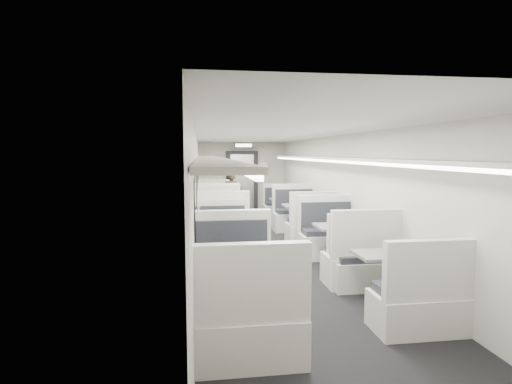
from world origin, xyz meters
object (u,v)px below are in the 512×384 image
object	(u,v)px
booth_left_d	(239,291)
booth_right_a	(284,210)
passenger	(232,198)
vestibule_door	(242,181)
booth_right_d	(387,279)
booth_right_c	(342,247)
booth_right_b	(303,221)
exit_sign	(243,145)
booth_left_a	(216,211)
booth_left_b	(220,222)
booth_left_c	(225,245)

from	to	relation	value
booth_left_d	booth_right_a	world-z (taller)	booth_left_d
passenger	vestibule_door	xyz separation A→B (m)	(0.57, 2.95, 0.25)
booth_right_d	passenger	xyz separation A→B (m)	(-1.57, 5.98, 0.42)
booth_right_a	booth_right_c	xyz separation A→B (m)	(0.00, -4.90, 0.05)
passenger	booth_left_d	bearing A→B (deg)	-115.59
booth_right_c	booth_right_b	bearing A→B (deg)	90.00
exit_sign	booth_right_c	bearing A→B (deg)	-81.57
booth_right_a	vestibule_door	distance (m)	2.64
booth_left_a	vestibule_door	world-z (taller)	vestibule_door
passenger	booth_left_b	bearing A→B (deg)	-126.92
booth_left_b	booth_right_b	distance (m)	2.00
passenger	vestibule_door	bearing A→B (deg)	57.28
passenger	booth_right_c	bearing A→B (deg)	-91.53
booth_left_a	booth_right_a	size ratio (longest dim) A/B	1.15
booth_left_c	booth_right_a	distance (m)	4.78
booth_left_a	booth_right_c	distance (m)	5.02
booth_left_b	vestibule_door	xyz separation A→B (m)	(1.00, 4.52, 0.62)
booth_left_a	booth_left_c	bearing A→B (deg)	-90.00
booth_right_b	booth_right_d	xyz separation A→B (m)	(0.00, -4.41, -0.04)
booth_left_d	passenger	world-z (taller)	passenger
booth_right_b	booth_left_b	bearing A→B (deg)	-179.99
booth_right_c	passenger	size ratio (longest dim) A/B	1.42
booth_right_d	booth_left_d	bearing A→B (deg)	-171.45
booth_right_a	exit_sign	world-z (taller)	exit_sign
booth_left_a	booth_right_a	world-z (taller)	booth_left_a
booth_left_c	booth_right_a	xyz separation A→B (m)	(2.00, 4.34, -0.01)
booth_left_c	passenger	size ratio (longest dim) A/B	1.29
booth_right_c	passenger	world-z (taller)	passenger
booth_right_d	passenger	size ratio (longest dim) A/B	1.30
booth_left_c	booth_right_d	bearing A→B (deg)	-48.39
booth_right_a	booth_right_d	size ratio (longest dim) A/B	0.97
booth_left_c	booth_left_d	world-z (taller)	booth_left_d
booth_left_d	booth_right_b	size ratio (longest dim) A/B	1.01
booth_left_a	booth_left_b	bearing A→B (deg)	-90.00
booth_left_d	booth_right_c	bearing A→B (deg)	44.90
booth_left_d	vestibule_door	bearing A→B (deg)	83.82
booth_left_b	exit_sign	world-z (taller)	exit_sign
booth_left_c	booth_right_a	size ratio (longest dim) A/B	1.03
booth_left_a	booth_left_c	distance (m)	4.05
booth_left_c	booth_left_d	bearing A→B (deg)	-90.00
booth_left_b	booth_left_c	world-z (taller)	booth_left_b
booth_right_b	booth_left_d	bearing A→B (deg)	-112.99
booth_left_c	vestibule_door	bearing A→B (deg)	81.49
booth_right_c	booth_right_d	xyz separation A→B (m)	(0.00, -1.69, -0.03)
booth_left_b	booth_right_c	xyz separation A→B (m)	(2.00, -2.72, -0.01)
vestibule_door	exit_sign	world-z (taller)	exit_sign
booth_left_c	booth_right_b	size ratio (longest dim) A/B	0.90
booth_left_b	vestibule_door	distance (m)	4.67
booth_left_b	booth_left_c	bearing A→B (deg)	-90.00
booth_left_a	booth_left_b	xyz separation A→B (m)	(0.00, -1.88, 0.01)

